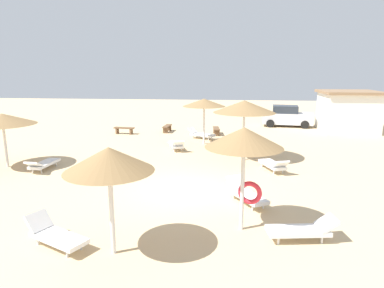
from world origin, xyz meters
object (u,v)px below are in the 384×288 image
lounger_3 (55,235)px  bench_1 (124,129)px  lounger_1 (303,229)px  parasol_2 (2,119)px  lounger_6 (246,194)px  parasol_0 (204,103)px  parasol_4 (244,107)px  lounger_0 (201,134)px  parasol_3 (109,160)px  bench_0 (167,127)px  lounger_2 (43,164)px  parked_car (287,116)px  lounger_5 (176,145)px  parasol_1 (244,139)px  beach_cabana (348,111)px  bench_2 (216,130)px  lounger_4 (274,164)px

lounger_3 → bench_1: size_ratio=1.26×
lounger_1 → bench_1: size_ratio=1.28×
parasol_2 → lounger_6: bearing=-16.9°
parasol_0 → parasol_4: (2.28, -3.68, 0.18)m
lounger_0 → lounger_3: size_ratio=1.01×
parasol_3 → bench_0: size_ratio=1.85×
bench_0 → bench_1: size_ratio=0.99×
lounger_2 → parked_car: parked_car is taller
parasol_0 → lounger_0: bearing=100.9°
lounger_5 → lounger_6: bearing=-65.0°
parasol_0 → lounger_5: 3.28m
parasol_1 → parasol_2: (-11.02, 5.55, -0.39)m
bench_1 → beach_cabana: beach_cabana is taller
lounger_3 → lounger_6: size_ratio=1.01×
beach_cabana → parked_car: bearing=155.3°
lounger_2 → parked_car: bearing=45.8°
lounger_2 → beach_cabana: beach_cabana is taller
lounger_0 → lounger_2: size_ratio=1.01×
parasol_1 → bench_1: (-7.87, 14.48, -2.38)m
bench_2 → parasol_3: bearing=-97.6°
parasol_2 → bench_0: parasol_2 is taller
lounger_1 → lounger_5: 11.54m
lounger_0 → parked_car: bearing=40.9°
lounger_5 → bench_1: bearing=134.4°
lounger_5 → parasol_0: bearing=49.6°
parasol_2 → lounger_6: parasol_2 is taller
lounger_0 → beach_cabana: beach_cabana is taller
parasol_0 → parasol_1: parasol_1 is taller
parasol_3 → lounger_6: (3.59, 3.81, -2.18)m
parasol_4 → lounger_3: 11.20m
bench_1 → beach_cabana: size_ratio=0.37×
lounger_4 → parked_car: (2.81, 13.06, 0.51)m
parasol_1 → lounger_3: parasol_1 is taller
beach_cabana → lounger_2: bearing=-145.8°
lounger_5 → beach_cabana: beach_cabana is taller
lounger_6 → parked_car: 17.57m
lounger_1 → beach_cabana: bearing=68.3°
parasol_4 → bench_1: bearing=142.0°
lounger_5 → parked_car: parked_car is taller
parasol_2 → parasol_4: bearing=12.1°
bench_1 → lounger_4: bearing=-41.1°
parasol_3 → lounger_1: (5.01, 1.18, -2.19)m
lounger_6 → bench_0: size_ratio=1.26×
lounger_5 → lounger_4: bearing=-36.5°
parasol_3 → lounger_6: size_ratio=1.47×
parasol_0 → lounger_5: parasol_0 is taller
lounger_4 → parasol_1: bearing=-106.0°
parasol_3 → lounger_0: size_ratio=1.43×
parasol_2 → lounger_4: 12.94m
lounger_2 → parked_car: size_ratio=0.47×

